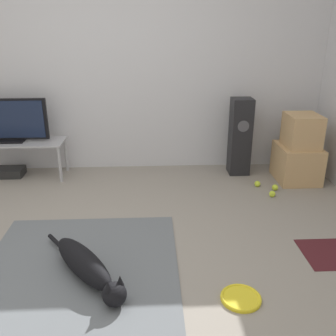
{
  "coord_description": "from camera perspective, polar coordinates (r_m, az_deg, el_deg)",
  "views": [
    {
      "loc": [
        0.49,
        -2.41,
        1.7
      ],
      "look_at": [
        0.65,
        0.83,
        0.45
      ],
      "focal_mm": 40.0,
      "sensor_mm": 36.0,
      "label": 1
    }
  ],
  "objects": [
    {
      "name": "ground_plane",
      "position": [
        3.0,
        -12.16,
        -14.07
      ],
      "size": [
        12.0,
        12.0,
        0.0
      ],
      "primitive_type": "plane",
      "color": "gray"
    },
    {
      "name": "wall_back",
      "position": [
        4.56,
        -9.36,
        15.48
      ],
      "size": [
        8.0,
        0.06,
        2.55
      ],
      "color": "silver",
      "rests_on": "ground_plane"
    },
    {
      "name": "area_rug",
      "position": [
        2.98,
        -13.15,
        -14.31
      ],
      "size": [
        1.45,
        1.44,
        0.01
      ],
      "color": "slate",
      "rests_on": "ground_plane"
    },
    {
      "name": "dog",
      "position": [
        2.77,
        -12.2,
        -14.43
      ],
      "size": [
        0.7,
        0.89,
        0.21
      ],
      "color": "black",
      "rests_on": "area_rug"
    },
    {
      "name": "frisbee",
      "position": [
        2.66,
        11.04,
        -18.83
      ],
      "size": [
        0.27,
        0.27,
        0.03
      ],
      "color": "yellow",
      "rests_on": "ground_plane"
    },
    {
      "name": "cardboard_box_lower",
      "position": [
        4.55,
        19.02,
        0.73
      ],
      "size": [
        0.45,
        0.52,
        0.41
      ],
      "color": "tan",
      "rests_on": "ground_plane"
    },
    {
      "name": "cardboard_box_upper",
      "position": [
        4.43,
        19.75,
        5.37
      ],
      "size": [
        0.35,
        0.4,
        0.36
      ],
      "color": "tan",
      "rests_on": "cardboard_box_lower"
    },
    {
      "name": "floor_speaker",
      "position": [
        4.52,
        10.92,
        4.7
      ],
      "size": [
        0.24,
        0.24,
        0.91
      ],
      "color": "black",
      "rests_on": "ground_plane"
    },
    {
      "name": "tv_stand",
      "position": [
        4.69,
        -22.73,
        3.17
      ],
      "size": [
        1.2,
        0.4,
        0.44
      ],
      "color": "#A8A8AD",
      "rests_on": "ground_plane"
    },
    {
      "name": "tv",
      "position": [
        4.62,
        -23.22,
        6.61
      ],
      "size": [
        0.88,
        0.2,
        0.49
      ],
      "color": "black",
      "rests_on": "tv_stand"
    },
    {
      "name": "tennis_ball_by_boxes",
      "position": [
        4.09,
        15.6,
        -3.83
      ],
      "size": [
        0.07,
        0.07,
        0.07
      ],
      "color": "#C6E033",
      "rests_on": "ground_plane"
    },
    {
      "name": "tennis_ball_near_speaker",
      "position": [
        4.3,
        13.47,
        -2.36
      ],
      "size": [
        0.07,
        0.07,
        0.07
      ],
      "color": "#C6E033",
      "rests_on": "ground_plane"
    },
    {
      "name": "tennis_ball_loose_on_carpet",
      "position": [
        4.25,
        16.0,
        -2.87
      ],
      "size": [
        0.07,
        0.07,
        0.07
      ],
      "color": "#C6E033",
      "rests_on": "ground_plane"
    },
    {
      "name": "game_console",
      "position": [
        4.85,
        -22.92,
        -0.58
      ],
      "size": [
        0.32,
        0.24,
        0.1
      ],
      "color": "black",
      "rests_on": "ground_plane"
    }
  ]
}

